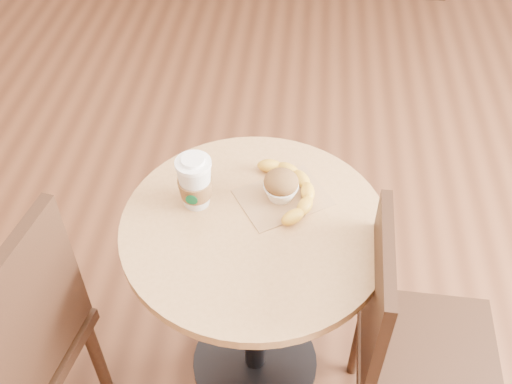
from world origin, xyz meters
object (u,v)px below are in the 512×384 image
chair_left (7,355)px  muffin (281,186)px  cafe_table (255,270)px  chair_right (408,342)px  coffee_cup (195,183)px  banana (287,191)px

chair_left → muffin: 0.85m
cafe_table → chair_right: chair_right is taller
muffin → chair_right: bearing=-35.2°
chair_left → coffee_cup: (0.46, 0.40, 0.29)m
cafe_table → muffin: 0.28m
chair_right → muffin: (-0.38, 0.27, 0.31)m
chair_left → banana: size_ratio=3.63×
cafe_table → coffee_cup: (-0.17, 0.06, 0.28)m
chair_left → chair_right: bearing=109.8°
chair_left → chair_right: (1.06, 0.17, -0.05)m
coffee_cup → muffin: bearing=13.0°
chair_right → banana: size_ratio=3.28×
coffee_cup → muffin: coffee_cup is taller
cafe_table → chair_left: size_ratio=0.77×
cafe_table → chair_left: bearing=-151.9°
cafe_table → banana: banana is taller
cafe_table → coffee_cup: bearing=159.0°
banana → chair_right: bearing=-53.7°
coffee_cup → banana: bearing=13.6°
chair_left → banana: chair_left is taller
muffin → banana: bearing=19.1°
chair_left → muffin: chair_left is taller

